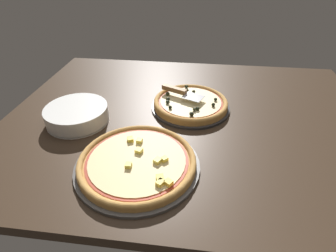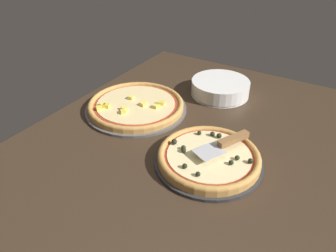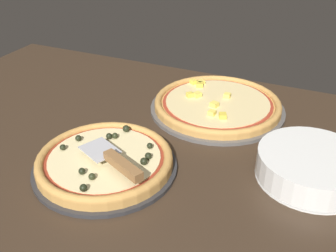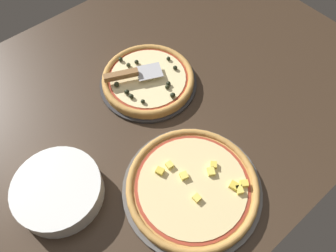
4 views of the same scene
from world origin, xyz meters
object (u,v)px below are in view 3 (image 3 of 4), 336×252
serving_spatula (117,162)px  plate_stack (312,166)px  pizza_back (217,103)px  pizza_front (105,160)px

serving_spatula → plate_stack: size_ratio=0.82×
plate_stack → serving_spatula: bearing=-152.9°
pizza_back → plate_stack: (28.84, -22.34, 0.91)cm
pizza_back → pizza_front: bearing=-110.9°
pizza_front → serving_spatula: serving_spatula is taller
serving_spatula → plate_stack: 42.42cm
pizza_back → serving_spatula: serving_spatula is taller
pizza_front → serving_spatula: 7.50cm
pizza_front → pizza_back: 40.69cm
pizza_front → plate_stack: size_ratio=1.30×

